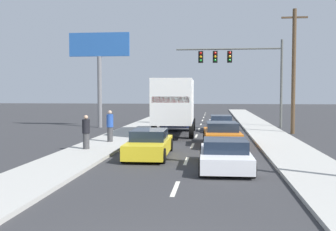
{
  "coord_description": "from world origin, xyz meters",
  "views": [
    {
      "loc": [
        1.16,
        -6.02,
        2.97
      ],
      "look_at": [
        -0.94,
        12.49,
        1.88
      ],
      "focal_mm": 43.24,
      "sensor_mm": 36.0,
      "label": 1
    }
  ],
  "objects_px": {
    "utility_pole_mid": "(294,70)",
    "car_white": "(225,155)",
    "car_yellow": "(149,144)",
    "roadside_billboard": "(99,58)",
    "box_truck": "(175,104)",
    "pedestrian_mid_block": "(110,126)",
    "car_orange": "(222,135)",
    "pedestrian_near_corner": "(86,132)",
    "car_silver": "(221,124)",
    "traffic_signal_mast": "(233,62)"
  },
  "relations": [
    {
      "from": "utility_pole_mid",
      "to": "car_white",
      "type": "bearing_deg",
      "value": -110.6
    },
    {
      "from": "pedestrian_near_corner",
      "to": "car_silver",
      "type": "bearing_deg",
      "value": 58.76
    },
    {
      "from": "box_truck",
      "to": "car_yellow",
      "type": "bearing_deg",
      "value": -91.75
    },
    {
      "from": "box_truck",
      "to": "pedestrian_mid_block",
      "type": "relative_size",
      "value": 4.55
    },
    {
      "from": "roadside_billboard",
      "to": "pedestrian_near_corner",
      "type": "height_order",
      "value": "roadside_billboard"
    },
    {
      "from": "roadside_billboard",
      "to": "pedestrian_mid_block",
      "type": "height_order",
      "value": "roadside_billboard"
    },
    {
      "from": "traffic_signal_mast",
      "to": "pedestrian_near_corner",
      "type": "height_order",
      "value": "traffic_signal_mast"
    },
    {
      "from": "car_silver",
      "to": "traffic_signal_mast",
      "type": "bearing_deg",
      "value": 73.72
    },
    {
      "from": "car_yellow",
      "to": "pedestrian_near_corner",
      "type": "relative_size",
      "value": 2.79
    },
    {
      "from": "car_orange",
      "to": "pedestrian_mid_block",
      "type": "xyz_separation_m",
      "value": [
        -6.32,
        -0.14,
        0.43
      ]
    },
    {
      "from": "car_silver",
      "to": "roadside_billboard",
      "type": "xyz_separation_m",
      "value": [
        -9.99,
        2.2,
        5.22
      ]
    },
    {
      "from": "utility_pole_mid",
      "to": "car_yellow",
      "type": "bearing_deg",
      "value": -127.53
    },
    {
      "from": "box_truck",
      "to": "traffic_signal_mast",
      "type": "height_order",
      "value": "traffic_signal_mast"
    },
    {
      "from": "car_silver",
      "to": "box_truck",
      "type": "bearing_deg",
      "value": -136.25
    },
    {
      "from": "box_truck",
      "to": "car_silver",
      "type": "height_order",
      "value": "box_truck"
    },
    {
      "from": "car_yellow",
      "to": "car_orange",
      "type": "height_order",
      "value": "car_orange"
    },
    {
      "from": "car_white",
      "to": "car_silver",
      "type": "bearing_deg",
      "value": 89.67
    },
    {
      "from": "car_silver",
      "to": "roadside_billboard",
      "type": "height_order",
      "value": "roadside_billboard"
    },
    {
      "from": "car_orange",
      "to": "car_yellow",
      "type": "bearing_deg",
      "value": -128.66
    },
    {
      "from": "car_orange",
      "to": "roadside_billboard",
      "type": "bearing_deg",
      "value": 133.92
    },
    {
      "from": "box_truck",
      "to": "pedestrian_mid_block",
      "type": "height_order",
      "value": "box_truck"
    },
    {
      "from": "pedestrian_mid_block",
      "to": "car_orange",
      "type": "bearing_deg",
      "value": 1.29
    },
    {
      "from": "traffic_signal_mast",
      "to": "pedestrian_near_corner",
      "type": "relative_size",
      "value": 5.25
    },
    {
      "from": "traffic_signal_mast",
      "to": "car_orange",
      "type": "bearing_deg",
      "value": -95.57
    },
    {
      "from": "car_silver",
      "to": "car_white",
      "type": "xyz_separation_m",
      "value": [
        -0.09,
        -14.9,
        -0.04
      ]
    },
    {
      "from": "car_orange",
      "to": "car_white",
      "type": "xyz_separation_m",
      "value": [
        -0.01,
        -6.81,
        -0.07
      ]
    },
    {
      "from": "car_white",
      "to": "roadside_billboard",
      "type": "xyz_separation_m",
      "value": [
        -9.9,
        17.1,
        5.26
      ]
    },
    {
      "from": "box_truck",
      "to": "car_silver",
      "type": "relative_size",
      "value": 1.92
    },
    {
      "from": "pedestrian_near_corner",
      "to": "pedestrian_mid_block",
      "type": "bearing_deg",
      "value": 81.98
    },
    {
      "from": "pedestrian_near_corner",
      "to": "traffic_signal_mast",
      "type": "bearing_deg",
      "value": 62.11
    },
    {
      "from": "box_truck",
      "to": "car_yellow",
      "type": "xyz_separation_m",
      "value": [
        -0.28,
        -9.28,
        -1.6
      ]
    },
    {
      "from": "utility_pole_mid",
      "to": "car_silver",
      "type": "bearing_deg",
      "value": 166.16
    },
    {
      "from": "roadside_billboard",
      "to": "pedestrian_near_corner",
      "type": "distance_m",
      "value": 14.64
    },
    {
      "from": "car_yellow",
      "to": "car_white",
      "type": "height_order",
      "value": "car_yellow"
    },
    {
      "from": "car_yellow",
      "to": "utility_pole_mid",
      "type": "bearing_deg",
      "value": 52.47
    },
    {
      "from": "utility_pole_mid",
      "to": "roadside_billboard",
      "type": "height_order",
      "value": "utility_pole_mid"
    },
    {
      "from": "car_yellow",
      "to": "roadside_billboard",
      "type": "bearing_deg",
      "value": 114.15
    },
    {
      "from": "car_orange",
      "to": "roadside_billboard",
      "type": "relative_size",
      "value": 0.59
    },
    {
      "from": "box_truck",
      "to": "pedestrian_near_corner",
      "type": "relative_size",
      "value": 4.82
    },
    {
      "from": "box_truck",
      "to": "pedestrian_near_corner",
      "type": "xyz_separation_m",
      "value": [
        -3.64,
        -8.2,
        -1.19
      ]
    },
    {
      "from": "roadside_billboard",
      "to": "box_truck",
      "type": "bearing_deg",
      "value": -37.7
    },
    {
      "from": "car_silver",
      "to": "traffic_signal_mast",
      "type": "distance_m",
      "value": 6.19
    },
    {
      "from": "box_truck",
      "to": "car_yellow",
      "type": "relative_size",
      "value": 1.73
    },
    {
      "from": "pedestrian_mid_block",
      "to": "pedestrian_near_corner",
      "type": "bearing_deg",
      "value": -98.02
    },
    {
      "from": "car_white",
      "to": "utility_pole_mid",
      "type": "distance_m",
      "value": 15.13
    },
    {
      "from": "car_orange",
      "to": "pedestrian_near_corner",
      "type": "distance_m",
      "value": 7.46
    },
    {
      "from": "car_silver",
      "to": "roadside_billboard",
      "type": "bearing_deg",
      "value": 167.56
    },
    {
      "from": "car_yellow",
      "to": "car_silver",
      "type": "distance_m",
      "value": 12.81
    },
    {
      "from": "car_orange",
      "to": "pedestrian_near_corner",
      "type": "height_order",
      "value": "pedestrian_near_corner"
    },
    {
      "from": "car_yellow",
      "to": "utility_pole_mid",
      "type": "height_order",
      "value": "utility_pole_mid"
    }
  ]
}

